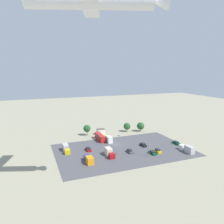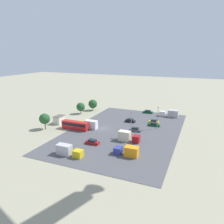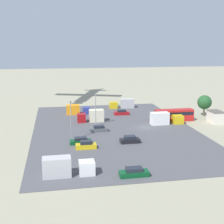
{
  "view_description": "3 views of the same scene",
  "coord_description": "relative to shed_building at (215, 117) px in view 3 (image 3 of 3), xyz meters",
  "views": [
    {
      "loc": [
        40.34,
        96.58,
        36.93
      ],
      "look_at": [
        12.34,
        24.99,
        22.14
      ],
      "focal_mm": 35.0,
      "sensor_mm": 36.0,
      "label": 1
    },
    {
      "loc": [
        73.43,
        34.2,
        28.62
      ],
      "look_at": [
        3.38,
        4.5,
        7.96
      ],
      "focal_mm": 35.0,
      "sensor_mm": 36.0,
      "label": 2
    },
    {
      "loc": [
        -73.91,
        22.22,
        21.04
      ],
      "look_at": [
        3.84,
        7.84,
        3.63
      ],
      "focal_mm": 50.0,
      "sensor_mm": 36.0,
      "label": 3
    }
  ],
  "objects": [
    {
      "name": "ground_plane",
      "position": [
        -1.7,
        20.27,
        -1.63
      ],
      "size": [
        400.0,
        400.0,
        0.0
      ],
      "primitive_type": "plane",
      "color": "gray"
    },
    {
      "name": "parking_lot_surface",
      "position": [
        -1.7,
        28.31,
        -1.59
      ],
      "size": [
        62.17,
        39.64,
        0.08
      ],
      "color": "#4C4C51",
      "rests_on": "ground"
    },
    {
      "name": "shed_building",
      "position": [
        0.0,
        0.0,
        0.0
      ],
      "size": [
        4.67,
        3.26,
        3.25
      ],
      "color": "silver",
      "rests_on": "ground"
    },
    {
      "name": "bus",
      "position": [
        3.9,
        10.29,
        0.16
      ],
      "size": [
        2.48,
        10.69,
        3.18
      ],
      "color": "red",
      "rests_on": "ground"
    },
    {
      "name": "parked_car_0",
      "position": [
        -13.03,
        26.98,
        -0.91
      ],
      "size": [
        1.89,
        4.22,
        1.55
      ],
      "rotation": [
        0.0,
        0.0,
        3.14
      ],
      "color": "black",
      "rests_on": "ground"
    },
    {
      "name": "parked_car_1",
      "position": [
        -3.05,
        32.33,
        -0.92
      ],
      "size": [
        1.77,
        4.44,
        1.51
      ],
      "rotation": [
        0.0,
        0.0,
        3.14
      ],
      "color": "#4C5156",
      "rests_on": "ground"
    },
    {
      "name": "parked_car_2",
      "position": [
        13.82,
        23.03,
        -0.91
      ],
      "size": [
        1.9,
        4.49,
        1.54
      ],
      "rotation": [
        0.0,
        0.0,
        3.14
      ],
      "color": "maroon",
      "rests_on": "ground"
    },
    {
      "name": "parked_car_3",
      "position": [
        -11.81,
        37.5,
        -0.96
      ],
      "size": [
        1.79,
        4.61,
        1.43
      ],
      "rotation": [
        0.0,
        0.0,
        3.14
      ],
      "color": "#0C4723",
      "rests_on": "ground"
    },
    {
      "name": "parked_car_4",
      "position": [
        -15.03,
        36.7,
        -0.88
      ],
      "size": [
        1.85,
        4.17,
        1.62
      ],
      "rotation": [
        0.0,
        0.0,
        3.14
      ],
      "color": "gold",
      "rests_on": "ground"
    },
    {
      "name": "parked_car_5",
      "position": [
        -30.07,
        30.45,
        -0.94
      ],
      "size": [
        1.74,
        4.8,
        1.48
      ],
      "rotation": [
        0.0,
        0.0,
        3.14
      ],
      "color": "#0C4723",
      "rests_on": "ground"
    },
    {
      "name": "parked_truck_0",
      "position": [
        0.72,
        14.13,
        -0.07
      ],
      "size": [
        2.3,
        8.79,
        3.23
      ],
      "rotation": [
        0.0,
        0.0,
        3.14
      ],
      "color": "gold",
      "rests_on": "ground"
    },
    {
      "name": "parked_truck_1",
      "position": [
        6.98,
        32.72,
        -0.05
      ],
      "size": [
        2.46,
        7.2,
        3.29
      ],
      "color": "maroon",
      "rests_on": "ground"
    },
    {
      "name": "parked_truck_2",
      "position": [
        23.63,
        20.32,
        -0.18
      ],
      "size": [
        2.33,
        8.09,
        3.0
      ],
      "color": "gold",
      "rests_on": "ground"
    },
    {
      "name": "parked_truck_3",
      "position": [
        -27.89,
        41.31,
        -0.09
      ],
      "size": [
        2.31,
        8.38,
        3.2
      ],
      "rotation": [
        0.0,
        0.0,
        3.14
      ],
      "color": "silver",
      "rests_on": "ground"
    },
    {
      "name": "parked_truck_4",
      "position": [
        17.12,
        36.2,
        -0.24
      ],
      "size": [
        2.51,
        7.1,
        2.87
      ],
      "rotation": [
        0.0,
        0.0,
        3.14
      ],
      "color": "navy",
      "rests_on": "ground"
    },
    {
      "name": "tree_apron_far",
      "position": [
        8.04,
        -0.68,
        2.5
      ],
      "size": [
        4.16,
        4.16,
        6.23
      ],
      "color": "brown",
      "rests_on": "ground"
    },
    {
      "name": "light_pole_lot_centre",
      "position": [
        2.46,
        32.36,
        3.28
      ],
      "size": [
        0.9,
        0.28,
        8.8
      ],
      "color": "gray",
      "rests_on": "ground"
    },
    {
      "name": "light_pole_lot_edge",
      "position": [
        -8.94,
        39.29,
        3.26
      ],
      "size": [
        0.9,
        0.28,
        8.76
      ],
      "color": "gray",
      "rests_on": "ground"
    }
  ]
}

